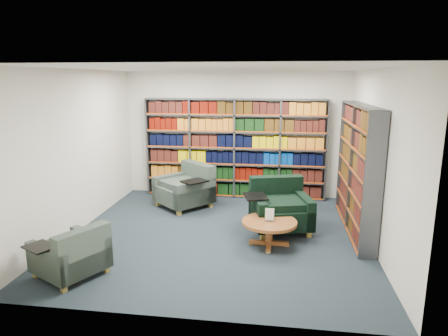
# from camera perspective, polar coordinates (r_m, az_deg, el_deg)

# --- Properties ---
(room_shell) EXTENTS (5.02, 5.02, 2.82)m
(room_shell) POSITION_cam_1_polar(r_m,az_deg,el_deg) (6.61, -0.72, 1.83)
(room_shell) COLOR black
(room_shell) RESTS_ON ground
(bookshelf_back) EXTENTS (4.00, 0.28, 2.20)m
(bookshelf_back) POSITION_cam_1_polar(r_m,az_deg,el_deg) (8.94, 1.55, 2.73)
(bookshelf_back) COLOR #47494F
(bookshelf_back) RESTS_ON ground
(bookshelf_right) EXTENTS (0.28, 2.50, 2.20)m
(bookshelf_right) POSITION_cam_1_polar(r_m,az_deg,el_deg) (7.31, 18.50, -0.19)
(bookshelf_right) COLOR #47494F
(bookshelf_right) RESTS_ON ground
(chair_teal_left) EXTENTS (1.37, 1.37, 0.88)m
(chair_teal_left) POSITION_cam_1_polar(r_m,az_deg,el_deg) (8.47, -5.21, -3.04)
(chair_teal_left) COLOR #092938
(chair_teal_left) RESTS_ON ground
(chair_green_right) EXTENTS (1.27, 1.19, 0.89)m
(chair_green_right) POSITION_cam_1_polar(r_m,az_deg,el_deg) (7.26, 7.86, -5.78)
(chair_green_right) COLOR black
(chair_green_right) RESTS_ON ground
(chair_teal_front) EXTENTS (1.08, 1.09, 0.73)m
(chair_teal_front) POSITION_cam_1_polar(r_m,az_deg,el_deg) (5.89, -20.72, -11.70)
(chair_teal_front) COLOR #092938
(chair_teal_front) RESTS_ON ground
(coffee_table) EXTENTS (0.88, 0.88, 0.62)m
(coffee_table) POSITION_cam_1_polar(r_m,az_deg,el_deg) (6.51, 6.49, -8.21)
(coffee_table) COLOR #97551E
(coffee_table) RESTS_ON ground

